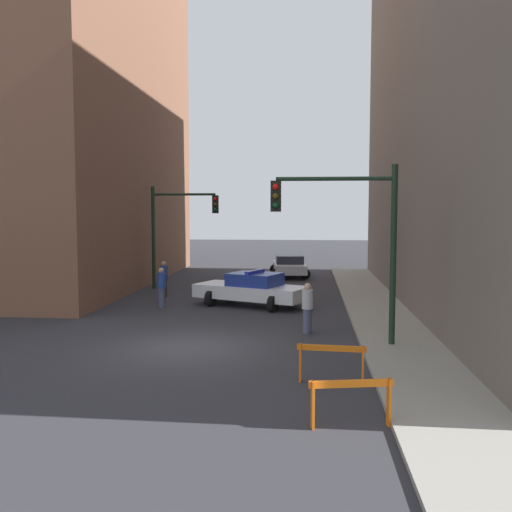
# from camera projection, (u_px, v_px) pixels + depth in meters

# --- Properties ---
(ground_plane) EXTENTS (120.00, 120.00, 0.00)m
(ground_plane) POSITION_uv_depth(u_px,v_px,m) (189.00, 347.00, 16.70)
(ground_plane) COLOR #2D2D33
(sidewalk_right) EXTENTS (2.40, 44.00, 0.12)m
(sidewalk_right) POSITION_uv_depth(u_px,v_px,m) (405.00, 350.00, 16.13)
(sidewalk_right) COLOR gray
(sidewalk_right) RESTS_ON ground_plane
(building_corner_left) EXTENTS (14.00, 20.00, 23.98)m
(building_corner_left) POSITION_uv_depth(u_px,v_px,m) (22.00, 62.00, 30.71)
(building_corner_left) COLOR brown
(building_corner_left) RESTS_ON ground_plane
(traffic_light_near) EXTENTS (3.64, 0.35, 5.20)m
(traffic_light_near) POSITION_uv_depth(u_px,v_px,m) (353.00, 227.00, 16.47)
(traffic_light_near) COLOR black
(traffic_light_near) RESTS_ON sidewalk_right
(traffic_light_far) EXTENTS (3.44, 0.35, 5.20)m
(traffic_light_far) POSITION_uv_depth(u_px,v_px,m) (174.00, 222.00, 28.82)
(traffic_light_far) COLOR black
(traffic_light_far) RESTS_ON ground_plane
(police_car) EXTENTS (5.05, 3.55, 1.52)m
(police_car) POSITION_uv_depth(u_px,v_px,m) (252.00, 289.00, 23.82)
(police_car) COLOR white
(police_car) RESTS_ON ground_plane
(parked_car_near) EXTENTS (2.54, 4.45, 1.31)m
(parked_car_near) POSITION_uv_depth(u_px,v_px,m) (289.00, 266.00, 34.26)
(parked_car_near) COLOR silver
(parked_car_near) RESTS_ON ground_plane
(pedestrian_crossing) EXTENTS (0.39, 0.39, 1.66)m
(pedestrian_crossing) POSITION_uv_depth(u_px,v_px,m) (162.00, 287.00, 23.37)
(pedestrian_crossing) COLOR #474C66
(pedestrian_crossing) RESTS_ON ground_plane
(pedestrian_corner) EXTENTS (0.49, 0.49, 1.66)m
(pedestrian_corner) POSITION_uv_depth(u_px,v_px,m) (164.00, 278.00, 26.32)
(pedestrian_corner) COLOR #382D23
(pedestrian_corner) RESTS_ON ground_plane
(pedestrian_sidewalk) EXTENTS (0.50, 0.50, 1.66)m
(pedestrian_sidewalk) POSITION_uv_depth(u_px,v_px,m) (307.00, 307.00, 18.49)
(pedestrian_sidewalk) COLOR #474C66
(pedestrian_sidewalk) RESTS_ON ground_plane
(barrier_front) EXTENTS (1.58, 0.43, 0.90)m
(barrier_front) POSITION_uv_depth(u_px,v_px,m) (351.00, 395.00, 10.52)
(barrier_front) COLOR orange
(barrier_front) RESTS_ON ground_plane
(barrier_mid) EXTENTS (1.60, 0.29, 0.90)m
(barrier_mid) POSITION_uv_depth(u_px,v_px,m) (331.00, 357.00, 13.20)
(barrier_mid) COLOR orange
(barrier_mid) RESTS_ON ground_plane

